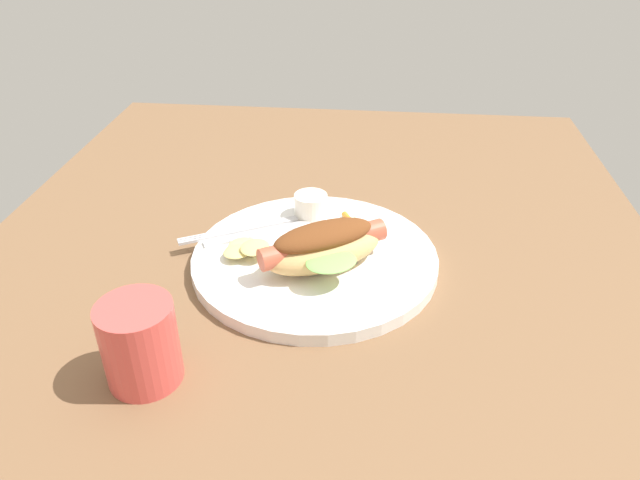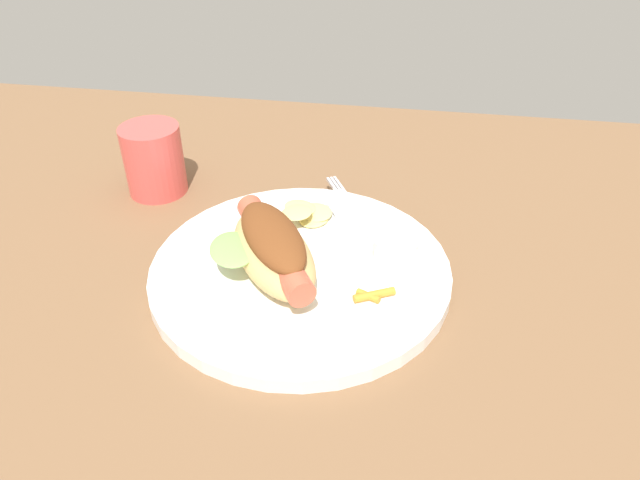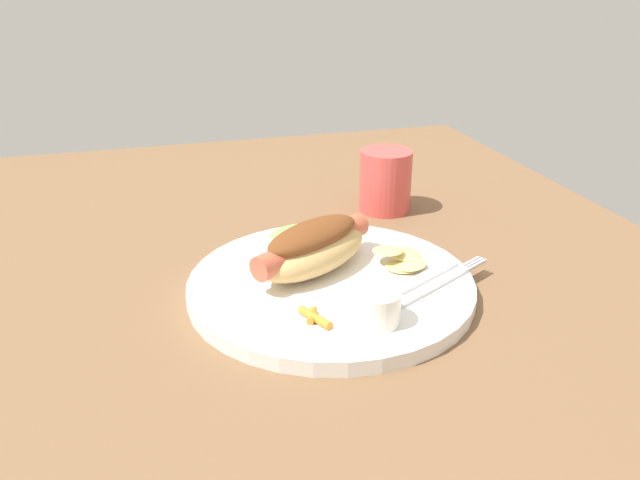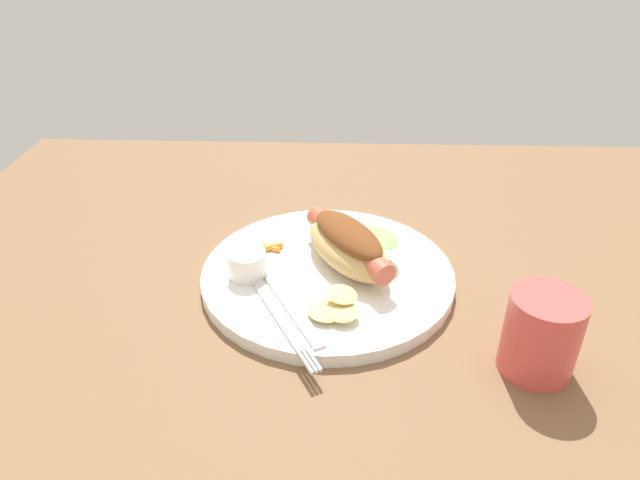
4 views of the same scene
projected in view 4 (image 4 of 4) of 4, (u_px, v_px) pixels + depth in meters
The scene contains 9 objects.
ground_plane at pixel (357, 287), 70.56cm from camera, with size 120.00×90.00×1.80cm, color brown.
plate at pixel (328, 276), 69.64cm from camera, with size 30.51×30.51×1.60cm, color white.
hot_dog at pixel (349, 244), 68.96cm from camera, with size 13.82×16.10×5.54cm.
sauce_ramekin at pixel (247, 264), 67.51cm from camera, with size 4.53×4.53×3.20cm, color white.
fork at pixel (281, 319), 61.05cm from camera, with size 9.02×15.65×0.40cm.
knife at pixel (292, 308), 62.70cm from camera, with size 14.45×1.40×0.36cm, color silver.
chips_pile at pixel (333, 307), 61.71cm from camera, with size 7.00×7.08×2.10cm.
carrot_garnish at pixel (268, 248), 72.80cm from camera, with size 4.02×2.53×0.82cm.
drinking_cup at pixel (541, 334), 55.07cm from camera, with size 7.24×7.24×8.65cm, color #D84C47.
Camera 4 is at (-2.36, -57.42, 40.68)cm, focal length 32.14 mm.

